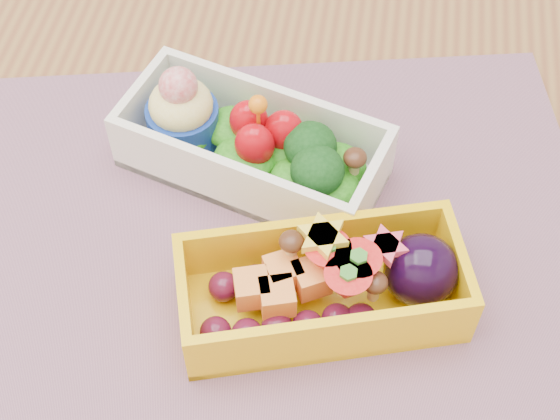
# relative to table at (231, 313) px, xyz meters

# --- Properties ---
(table) EXTENTS (1.20, 0.80, 0.75)m
(table) POSITION_rel_table_xyz_m (0.00, 0.00, 0.00)
(table) COLOR brown
(table) RESTS_ON ground
(placemat) EXTENTS (0.53, 0.45, 0.00)m
(placemat) POSITION_rel_table_xyz_m (0.03, 0.00, 0.10)
(placemat) COLOR #8B606F
(placemat) RESTS_ON table
(bento_white) EXTENTS (0.21, 0.14, 0.08)m
(bento_white) POSITION_rel_table_xyz_m (0.01, 0.07, 0.13)
(bento_white) COLOR white
(bento_white) RESTS_ON placemat
(bento_yellow) EXTENTS (0.20, 0.13, 0.06)m
(bento_yellow) POSITION_rel_table_xyz_m (0.08, -0.04, 0.13)
(bento_yellow) COLOR yellow
(bento_yellow) RESTS_ON placemat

